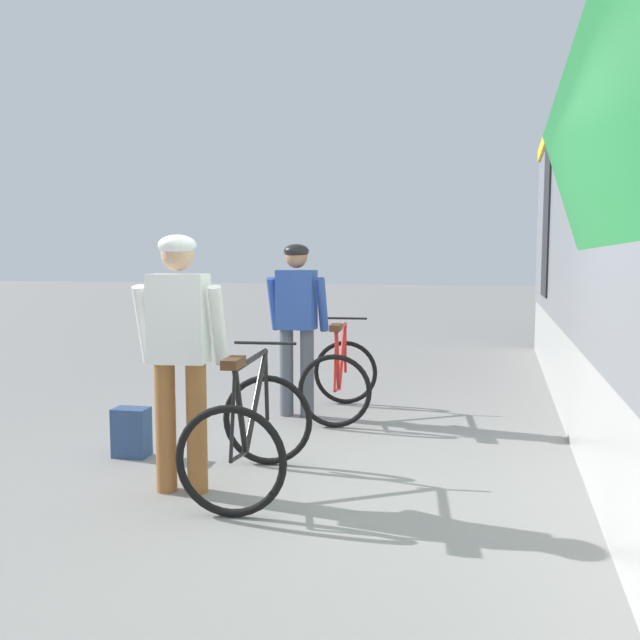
{
  "coord_description": "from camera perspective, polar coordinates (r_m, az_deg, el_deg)",
  "views": [
    {
      "loc": [
        1.08,
        -4.01,
        1.58
      ],
      "look_at": [
        -0.51,
        1.45,
        1.05
      ],
      "focal_mm": 34.97,
      "sensor_mm": 36.0,
      "label": 1
    }
  ],
  "objects": [
    {
      "name": "backpack_on_platform",
      "position": [
        5.37,
        -16.87,
        -9.81
      ],
      "size": [
        0.3,
        0.21,
        0.4
      ],
      "primitive_type": "cube",
      "rotation": [
        0.0,
        0.0,
        0.1
      ],
      "color": "navy",
      "rests_on": "ground"
    },
    {
      "name": "cyclist_far_in_blue",
      "position": [
        6.33,
        -2.15,
        0.55
      ],
      "size": [
        0.62,
        0.32,
        1.76
      ],
      "color": "#4C515B",
      "rests_on": "ground"
    },
    {
      "name": "cyclist_near_in_white",
      "position": [
        4.32,
        -12.73,
        -1.79
      ],
      "size": [
        0.65,
        0.38,
        1.76
      ],
      "color": "#935B2D",
      "rests_on": "ground"
    },
    {
      "name": "bicycle_far_red",
      "position": [
        6.45,
        1.87,
        -5.2
      ],
      "size": [
        0.85,
        1.16,
        0.99
      ],
      "color": "black",
      "rests_on": "ground"
    },
    {
      "name": "ground_plane",
      "position": [
        4.44,
        1.16,
        -15.5
      ],
      "size": [
        80.0,
        80.0,
        0.0
      ],
      "primitive_type": "plane",
      "color": "gray"
    },
    {
      "name": "bicycle_near_black",
      "position": [
        4.42,
        -6.35,
        -10.15
      ],
      "size": [
        0.86,
        1.16,
        0.99
      ],
      "color": "black",
      "rests_on": "ground"
    }
  ]
}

